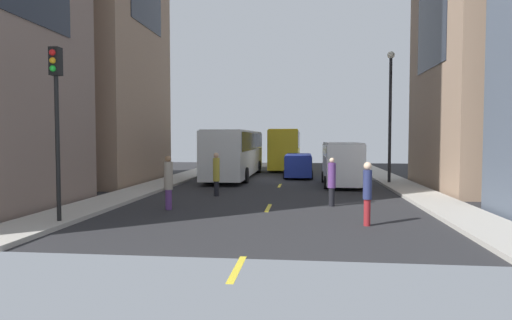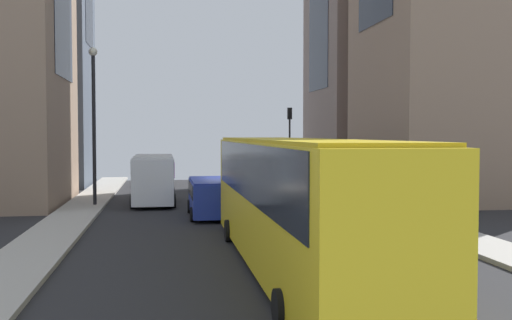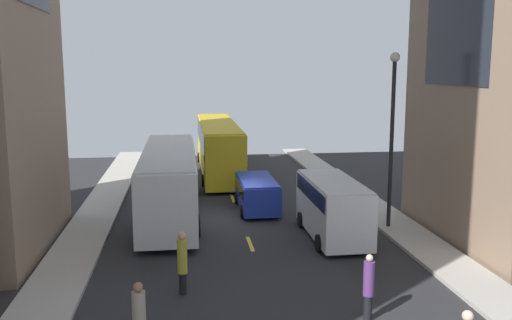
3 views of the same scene
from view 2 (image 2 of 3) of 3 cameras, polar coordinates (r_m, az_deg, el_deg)
name	(u,v)px [view 2 (image 2 of 3)]	position (r m, az deg, el deg)	size (l,w,h in m)	color
ground_plane	(231,212)	(28.19, -2.47, -5.05)	(40.34, 40.34, 0.00)	#28282B
sidewalk_west	(374,207)	(29.83, 11.33, -4.54)	(2.05, 44.00, 0.15)	#B2ADA3
sidewalk_east	(76,214)	(28.29, -17.06, -4.98)	(2.05, 44.00, 0.15)	#B2ADA3
lane_stripe_0	(202,179)	(49.01, -5.24, -1.82)	(0.16, 2.00, 0.01)	yellow
lane_stripe_1	(210,188)	(40.66, -4.47, -2.72)	(0.16, 2.00, 0.01)	yellow
lane_stripe_2	(222,202)	(32.33, -3.31, -4.07)	(0.16, 2.00, 0.01)	yellow
lane_stripe_3	(242,225)	(24.06, -1.34, -6.35)	(0.16, 2.00, 0.01)	yellow
lane_stripe_4	(284,274)	(15.93, 2.73, -10.96)	(0.16, 2.00, 0.01)	yellow
city_bus_white	(307,171)	(27.56, 4.96, -1.03)	(2.80, 12.89, 3.35)	silver
streetcar_yellow	(292,193)	(15.94, 3.51, -3.21)	(2.70, 14.77, 3.59)	yellow
delivery_van_white	(154,176)	(31.62, -9.91, -1.51)	(2.25, 5.73, 2.58)	white
car_blue_0	(211,195)	(26.54, -4.36, -3.38)	(2.03, 4.63, 1.68)	#2338AD
pedestrian_crossing_mid	(159,169)	(43.71, -9.37, -0.87)	(0.29, 0.29, 2.08)	maroon
pedestrian_crossing_near	(172,174)	(39.68, -8.13, -1.31)	(0.33, 0.33, 2.03)	black
pedestrian_waiting_curb	(264,170)	(41.86, 0.79, -0.99)	(0.35, 0.35, 2.15)	#593372
pedestrian_walking_far	(259,174)	(37.50, 0.27, -1.41)	(0.33, 0.33, 2.13)	black
traffic_light_near_corner	(290,130)	(45.68, 3.27, 2.97)	(0.32, 0.44, 5.61)	black
streetlamp_near	(94,110)	(30.81, -15.46, 4.70)	(0.44, 0.44, 7.92)	black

